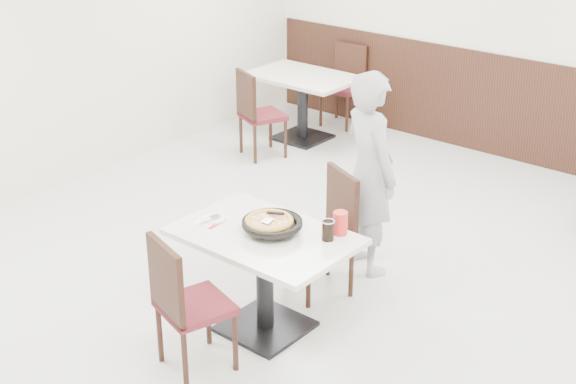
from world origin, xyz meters
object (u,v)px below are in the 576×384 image
Objects in this scene: diner_person at (369,173)px; cola_glass at (328,231)px; bg_table_left at (303,107)px; main_table at (265,282)px; bg_chair_left_near at (263,113)px; bg_chair_left_far at (342,86)px; pizza_pan at (272,227)px; chair_far at (319,235)px; red_cup at (340,223)px; side_plate at (213,219)px; chair_near at (195,303)px; pizza at (269,223)px.

cola_glass is at bearing 133.84° from diner_person.
diner_person is 3.05m from bg_table_left.
diner_person is at bearing 88.56° from main_table.
bg_chair_left_near reaches higher than main_table.
cola_glass is 4.48m from bg_chair_left_far.
pizza_pan is 0.38× the size of bg_chair_left_near.
chair_far is 0.64m from red_cup.
side_plate is at bearing 108.67° from bg_chair_left_far.
chair_near is 5.61× the size of side_plate.
chair_far is at bearing 93.02° from pizza.
bg_chair_left_near is at bearing -89.98° from bg_table_left.
pizza_pan is at bearing 120.06° from chair_far.
bg_chair_left_near is at bearing 140.12° from red_cup.
main_table is 7.08× the size of side_plate.
pizza_pan is at bearing 114.54° from bg_chair_left_far.
side_plate is at bearing -170.26° from main_table.
red_cup is (0.36, 0.27, 0.04)m from pizza_pan.
chair_near reaches higher than side_plate.
chair_far is at bearing 107.91° from diner_person.
pizza_pan is 0.46m from red_cup.
main_table is at bearing 9.74° from side_plate.
chair_near and chair_far have the same top height.
bg_table_left is 0.68m from bg_chair_left_far.
chair_near is (-0.06, -0.61, 0.10)m from main_table.
chair_near reaches higher than main_table.
chair_near is 1.26m from chair_far.
chair_near reaches higher than cola_glass.
red_cup is 0.17× the size of bg_chair_left_near.
bg_chair_left_far reaches higher than bg_table_left.
main_table is at bearing -55.10° from bg_table_left.
pizza is (0.06, 0.66, 0.34)m from chair_near.
pizza is 0.43m from side_plate.
side_plate is 1.06× the size of red_cup.
chair_near is 1.00× the size of bg_chair_left_near.
chair_near is 2.63× the size of pizza_pan.
cola_glass is 3.50m from bg_chair_left_near.
diner_person reaches higher than cola_glass.
bg_table_left is (-2.20, 2.55, -0.10)m from chair_far.
main_table is at bearing 113.90° from bg_chair_left_far.
main_table is 1.26× the size of chair_near.
bg_chair_left_near is (-1.82, 2.58, -0.28)m from side_plate.
cola_glass is at bearing -94.92° from red_cup.
pizza is 0.41m from cola_glass.
diner_person is at bearing -41.56° from bg_table_left.
red_cup is at bearing 37.19° from pizza_pan.
pizza is 3.88m from bg_table_left.
diner_person is at bearing 88.52° from pizza.
pizza is 2.40× the size of cola_glass.
pizza is 0.48m from red_cup.
pizza_pan is 1.14m from diner_person.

